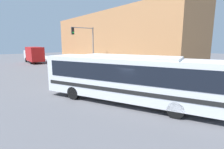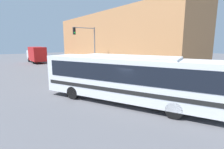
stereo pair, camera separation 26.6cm
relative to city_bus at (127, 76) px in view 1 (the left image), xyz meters
name	(u,v)px [view 1 (the left image)]	position (x,y,z in m)	size (l,w,h in m)	color
ground_plane	(129,103)	(0.05, -0.14, -1.79)	(120.00, 120.00, 0.00)	#515156
sidewalk	(77,65)	(5.97, 19.86, -1.71)	(2.84, 70.00, 0.15)	#A8A399
building_facade	(111,40)	(10.39, 15.66, 2.46)	(6.00, 29.60, 8.49)	#B27A4C
city_bus	(127,76)	(0.00, 0.00, 0.00)	(7.28, 11.58, 3.11)	silver
delivery_truck	(34,54)	(0.76, 27.92, -0.13)	(2.27, 7.12, 3.05)	#B21919
fire_hydrant	(137,76)	(5.15, 4.20, -1.24)	(0.23, 0.31, 0.80)	gold
traffic_light_pole	(86,41)	(4.24, 13.12, 2.33)	(3.28, 0.35, 5.84)	slate
parking_meter	(113,67)	(5.15, 8.34, -0.79)	(0.14, 0.14, 1.25)	slate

